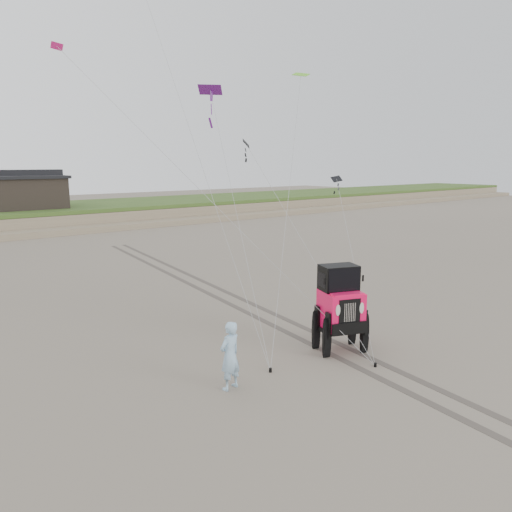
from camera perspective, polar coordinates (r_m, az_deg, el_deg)
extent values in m
plane|color=#6B6054|center=(15.26, 6.96, -11.32)|extent=(160.00, 160.00, 0.00)
cube|color=#7A6B54|center=(49.04, -27.24, 3.62)|extent=(160.00, 12.00, 1.40)
cube|color=#7A6B54|center=(42.80, -25.28, 2.32)|extent=(160.00, 3.50, 0.50)
cube|color=black|center=(48.35, -24.90, 6.50)|extent=(6.00, 5.00, 2.60)
cube|color=black|center=(48.29, -25.03, 8.19)|extent=(6.40, 5.40, 0.25)
cube|color=black|center=(48.28, -25.06, 8.63)|extent=(6.40, 1.20, 0.50)
imported|color=#86C0D0|center=(12.85, -3.01, -11.29)|extent=(0.72, 0.54, 1.78)
cube|color=black|center=(20.11, -1.15, 12.74)|extent=(0.57, 0.54, 0.40)
cube|color=#67C923|center=(23.20, 5.17, 19.96)|extent=(0.66, 0.77, 0.29)
cube|color=#C71869|center=(21.05, -21.81, 21.38)|extent=(0.40, 0.27, 0.30)
cube|color=black|center=(21.74, 9.19, 8.69)|extent=(0.47, 0.31, 0.29)
cube|color=#64177F|center=(23.84, -5.27, 18.40)|extent=(1.16, 1.16, 0.41)
cylinder|color=black|center=(14.09, 1.66, -12.90)|extent=(0.08, 0.08, 0.12)
cylinder|color=black|center=(14.81, 13.48, -12.01)|extent=(0.08, 0.08, 0.12)
cube|color=#4C443D|center=(22.08, -5.35, -4.33)|extent=(4.42, 29.74, 0.01)
cube|color=#4C443D|center=(22.52, -3.66, -4.00)|extent=(4.42, 29.74, 0.01)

